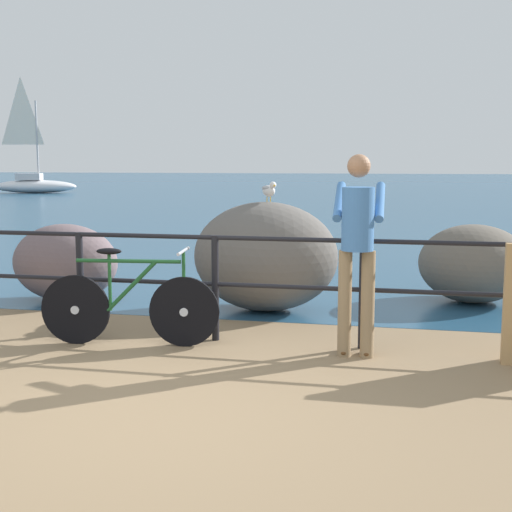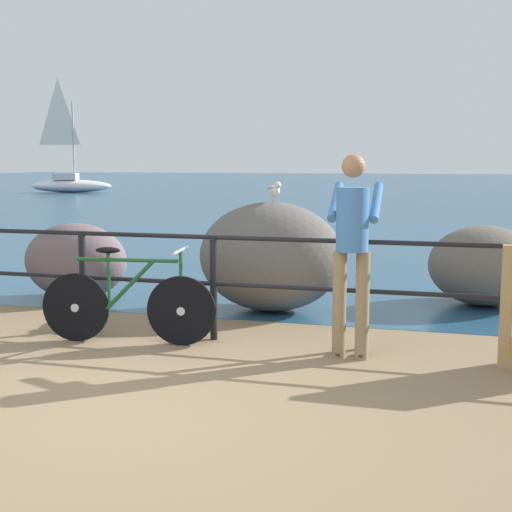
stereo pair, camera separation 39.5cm
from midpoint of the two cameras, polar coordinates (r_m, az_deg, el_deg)
name	(u,v)px [view 2 (the right image)]	position (r m, az deg, el deg)	size (l,w,h in m)	color
ground_plane	(383,213)	(24.44, 10.86, 3.50)	(120.00, 120.00, 0.10)	#846B4C
sea_surface	(419,185)	(52.21, 13.39, 5.70)	(120.00, 90.00, 0.01)	navy
promenade_railing	(213,275)	(6.68, -1.82, -1.55)	(8.49, 0.07, 1.02)	black
bicycle	(128,303)	(6.66, -8.76, -3.83)	(1.69, 0.48, 0.92)	black
person_at_railing	(352,246)	(6.09, 9.74, 0.80)	(0.45, 0.64, 1.78)	#8C7251
breakwater_boulder_main	(271,257)	(8.00, 2.62, -0.06)	(1.67, 1.27, 1.26)	#605B56
breakwater_boulder_left	(76,261)	(8.95, -13.34, -0.41)	(1.33, 0.93, 0.96)	#6B5A5D
breakwater_boulder_right	(484,265)	(8.84, 19.44, -0.74)	(1.32, 1.30, 0.96)	#615950
seagull	(274,190)	(7.91, 2.93, 5.45)	(0.25, 0.32, 0.23)	gold
sailboat	(70,180)	(39.56, -14.73, 6.07)	(4.59, 2.37, 6.16)	white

